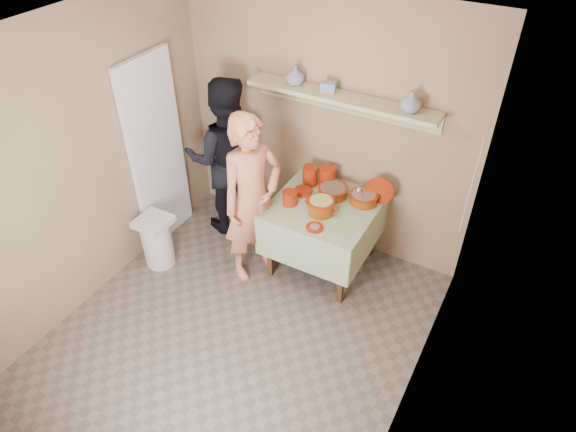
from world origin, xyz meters
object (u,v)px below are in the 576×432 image
Objects in this scene: person_cook at (252,200)px; person_helper at (226,158)px; trash_bin at (157,241)px; cazuela_rice at (321,205)px; serving_table at (324,215)px.

person_helper reaches higher than person_cook.
person_cook is 3.09× the size of trash_bin.
trash_bin is at bearing -156.38° from cazuela_rice.
person_cook is 5.25× the size of cazuela_rice.
person_helper reaches higher than cazuela_rice.
person_cook is 0.71m from serving_table.
cazuela_rice reaches higher than serving_table.
serving_table is (1.19, -0.11, -0.23)m from person_helper.
serving_table reaches higher than trash_bin.
person_helper is at bearing 72.20° from trash_bin.
trash_bin is at bearing 38.86° from person_helper.
serving_table is (0.56, 0.38, -0.22)m from person_cook.
person_cook is at bearing 23.27° from trash_bin.
cazuela_rice is 0.59× the size of trash_bin.
trash_bin is (-0.92, -0.39, -0.58)m from person_cook.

